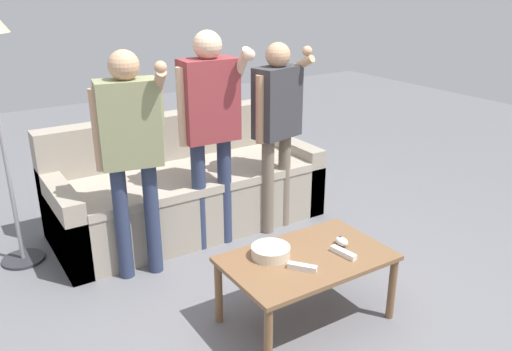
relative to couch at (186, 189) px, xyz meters
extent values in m
plane|color=slate|center=(-0.07, -1.35, -0.29)|extent=(12.00, 12.00, 0.00)
cube|color=#9E9384|center=(0.00, -0.04, -0.09)|extent=(2.02, 0.84, 0.41)
cube|color=#AA9F8F|center=(0.00, -0.11, 0.15)|extent=(1.74, 0.72, 0.06)
cube|color=#9E9384|center=(0.00, 0.29, 0.33)|extent=(2.02, 0.18, 0.42)
cube|color=#9E9384|center=(-0.94, -0.04, -0.01)|extent=(0.14, 0.84, 0.55)
cube|color=#9E9384|center=(0.94, -0.04, -0.01)|extent=(0.14, 0.84, 0.55)
cube|color=brown|center=(0.02, -1.50, 0.10)|extent=(0.90, 0.56, 0.03)
cylinder|color=brown|center=(-0.40, -1.75, -0.10)|extent=(0.04, 0.04, 0.38)
cylinder|color=brown|center=(0.44, -1.75, -0.10)|extent=(0.04, 0.04, 0.38)
cylinder|color=brown|center=(-0.40, -1.25, -0.10)|extent=(0.04, 0.04, 0.38)
cylinder|color=brown|center=(0.44, -1.25, -0.10)|extent=(0.04, 0.04, 0.38)
cylinder|color=beige|center=(-0.15, -1.39, 0.15)|extent=(0.21, 0.21, 0.06)
ellipsoid|color=white|center=(0.26, -1.50, 0.14)|extent=(0.06, 0.09, 0.05)
cylinder|color=#4C4C51|center=(0.26, -1.49, 0.17)|extent=(0.02, 0.02, 0.01)
cylinder|color=#2D2D33|center=(-1.21, 0.07, -0.28)|extent=(0.28, 0.28, 0.02)
cylinder|color=gray|center=(-1.21, 0.07, 0.48)|extent=(0.03, 0.03, 1.50)
cylinder|color=#2D3856|center=(-0.68, -0.51, 0.09)|extent=(0.09, 0.09, 0.76)
cylinder|color=#2D3856|center=(-0.49, -0.54, 0.09)|extent=(0.09, 0.09, 0.76)
cube|color=gray|center=(-0.58, -0.52, 0.73)|extent=(0.39, 0.26, 0.52)
sphere|color=tan|center=(-0.58, -0.52, 1.07)|extent=(0.18, 0.18, 0.18)
cylinder|color=tan|center=(-0.76, -0.49, 0.71)|extent=(0.07, 0.07, 0.49)
cylinder|color=gray|center=(-0.41, -0.56, 0.83)|extent=(0.07, 0.07, 0.25)
cylinder|color=tan|center=(-0.42, -0.63, 0.97)|extent=(0.10, 0.24, 0.20)
sphere|color=tan|center=(-0.44, -0.71, 1.07)|extent=(0.07, 0.07, 0.07)
cylinder|color=#2D3856|center=(-0.09, -0.42, 0.11)|extent=(0.10, 0.10, 0.79)
cylinder|color=#2D3856|center=(0.11, -0.43, 0.11)|extent=(0.10, 0.10, 0.79)
cube|color=brown|center=(0.01, -0.42, 0.78)|extent=(0.39, 0.22, 0.55)
sphere|color=beige|center=(0.01, -0.42, 1.13)|extent=(0.19, 0.19, 0.19)
cylinder|color=beige|center=(-0.18, -0.41, 0.75)|extent=(0.07, 0.07, 0.52)
cylinder|color=brown|center=(0.20, -0.43, 0.88)|extent=(0.07, 0.07, 0.26)
cylinder|color=beige|center=(0.19, -0.53, 1.01)|extent=(0.07, 0.20, 0.25)
sphere|color=beige|center=(0.19, -0.64, 1.08)|extent=(0.08, 0.08, 0.08)
cylinder|color=#756656|center=(0.45, -0.47, 0.08)|extent=(0.09, 0.09, 0.74)
cylinder|color=#756656|center=(0.63, -0.43, 0.08)|extent=(0.09, 0.09, 0.74)
cube|color=#38383D|center=(0.54, -0.45, 0.70)|extent=(0.38, 0.26, 0.51)
sphere|color=tan|center=(0.54, -0.45, 1.03)|extent=(0.18, 0.18, 0.18)
cylinder|color=tan|center=(0.37, -0.49, 0.68)|extent=(0.06, 0.06, 0.48)
cylinder|color=#38383D|center=(0.71, -0.41, 0.80)|extent=(0.06, 0.06, 0.24)
cylinder|color=tan|center=(0.72, -0.46, 0.95)|extent=(0.11, 0.24, 0.17)
sphere|color=tan|center=(0.74, -0.52, 1.06)|extent=(0.07, 0.07, 0.07)
cube|color=white|center=(-0.09, -1.59, 0.13)|extent=(0.12, 0.14, 0.03)
cylinder|color=silver|center=(-0.10, -1.57, 0.15)|extent=(0.01, 0.01, 0.00)
cube|color=silver|center=(-0.06, -1.63, 0.15)|extent=(0.02, 0.02, 0.00)
cube|color=white|center=(0.19, -1.59, 0.13)|extent=(0.06, 0.16, 0.03)
cylinder|color=silver|center=(0.19, -1.56, 0.15)|extent=(0.01, 0.01, 0.00)
cube|color=silver|center=(0.20, -1.64, 0.15)|extent=(0.02, 0.02, 0.00)
camera|label=1|loc=(-1.57, -3.46, 1.55)|focal=36.83mm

